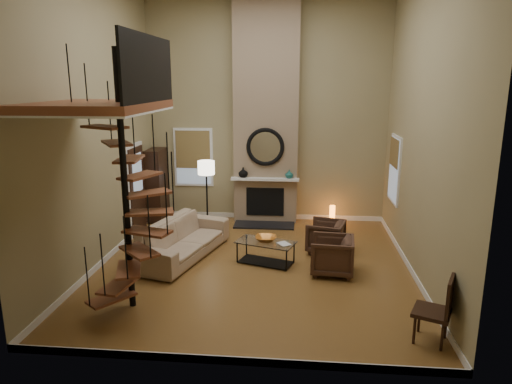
# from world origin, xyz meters

# --- Properties ---
(ground) EXTENTS (6.00, 6.50, 0.01)m
(ground) POSITION_xyz_m (0.00, 0.00, -0.01)
(ground) COLOR olive
(ground) RESTS_ON ground
(back_wall) EXTENTS (6.00, 0.02, 5.50)m
(back_wall) POSITION_xyz_m (0.00, 3.25, 2.75)
(back_wall) COLOR #9B8E64
(back_wall) RESTS_ON ground
(front_wall) EXTENTS (6.00, 0.02, 5.50)m
(front_wall) POSITION_xyz_m (0.00, -3.25, 2.75)
(front_wall) COLOR #9B8E64
(front_wall) RESTS_ON ground
(left_wall) EXTENTS (0.02, 6.50, 5.50)m
(left_wall) POSITION_xyz_m (-3.00, 0.00, 2.75)
(left_wall) COLOR #9B8E64
(left_wall) RESTS_ON ground
(right_wall) EXTENTS (0.02, 6.50, 5.50)m
(right_wall) POSITION_xyz_m (3.00, 0.00, 2.75)
(right_wall) COLOR #9B8E64
(right_wall) RESTS_ON ground
(baseboard_back) EXTENTS (6.00, 0.02, 0.12)m
(baseboard_back) POSITION_xyz_m (0.00, 3.24, 0.06)
(baseboard_back) COLOR white
(baseboard_back) RESTS_ON ground
(baseboard_front) EXTENTS (6.00, 0.02, 0.12)m
(baseboard_front) POSITION_xyz_m (0.00, -3.24, 0.06)
(baseboard_front) COLOR white
(baseboard_front) RESTS_ON ground
(baseboard_left) EXTENTS (0.02, 6.50, 0.12)m
(baseboard_left) POSITION_xyz_m (-2.99, 0.00, 0.06)
(baseboard_left) COLOR white
(baseboard_left) RESTS_ON ground
(baseboard_right) EXTENTS (0.02, 6.50, 0.12)m
(baseboard_right) POSITION_xyz_m (2.99, 0.00, 0.06)
(baseboard_right) COLOR white
(baseboard_right) RESTS_ON ground
(chimney_breast) EXTENTS (1.60, 0.38, 5.50)m
(chimney_breast) POSITION_xyz_m (0.00, 3.06, 2.75)
(chimney_breast) COLOR #8D755C
(chimney_breast) RESTS_ON ground
(hearth) EXTENTS (1.50, 0.60, 0.04)m
(hearth) POSITION_xyz_m (0.00, 2.57, 0.02)
(hearth) COLOR black
(hearth) RESTS_ON ground
(firebox) EXTENTS (0.95, 0.02, 0.72)m
(firebox) POSITION_xyz_m (0.00, 2.86, 0.55)
(firebox) COLOR black
(firebox) RESTS_ON chimney_breast
(mantel) EXTENTS (1.70, 0.18, 0.06)m
(mantel) POSITION_xyz_m (0.00, 2.78, 1.15)
(mantel) COLOR white
(mantel) RESTS_ON chimney_breast
(mirror_frame) EXTENTS (0.94, 0.10, 0.94)m
(mirror_frame) POSITION_xyz_m (0.00, 2.84, 1.95)
(mirror_frame) COLOR black
(mirror_frame) RESTS_ON chimney_breast
(mirror_disc) EXTENTS (0.80, 0.01, 0.80)m
(mirror_disc) POSITION_xyz_m (0.00, 2.85, 1.95)
(mirror_disc) COLOR white
(mirror_disc) RESTS_ON chimney_breast
(vase_left) EXTENTS (0.24, 0.24, 0.25)m
(vase_left) POSITION_xyz_m (-0.55, 2.82, 1.30)
(vase_left) COLOR black
(vase_left) RESTS_ON mantel
(vase_right) EXTENTS (0.20, 0.20, 0.21)m
(vase_right) POSITION_xyz_m (0.60, 2.82, 1.28)
(vase_right) COLOR #185652
(vase_right) RESTS_ON mantel
(window_back) EXTENTS (1.02, 0.06, 1.52)m
(window_back) POSITION_xyz_m (-1.90, 3.22, 1.62)
(window_back) COLOR white
(window_back) RESTS_ON back_wall
(window_right) EXTENTS (0.06, 1.02, 1.52)m
(window_right) POSITION_xyz_m (2.97, 2.00, 1.63)
(window_right) COLOR white
(window_right) RESTS_ON right_wall
(entry_door) EXTENTS (0.10, 1.05, 2.16)m
(entry_door) POSITION_xyz_m (-2.95, 1.80, 1.05)
(entry_door) COLOR white
(entry_door) RESTS_ON ground
(loft) EXTENTS (1.70, 2.20, 1.09)m
(loft) POSITION_xyz_m (-2.04, -1.80, 3.24)
(loft) COLOR brown
(loft) RESTS_ON left_wall
(spiral_stair) EXTENTS (1.47, 1.47, 4.06)m
(spiral_stair) POSITION_xyz_m (-1.78, -1.79, 1.78)
(spiral_stair) COLOR black
(spiral_stair) RESTS_ON ground
(hutch) EXTENTS (0.38, 0.81, 1.81)m
(hutch) POSITION_xyz_m (-2.78, 2.84, 0.95)
(hutch) COLOR black
(hutch) RESTS_ON ground
(sofa) EXTENTS (1.61, 2.68, 0.73)m
(sofa) POSITION_xyz_m (-1.52, 0.37, 0.40)
(sofa) COLOR tan
(sofa) RESTS_ON ground
(armchair_near) EXTENTS (0.90, 0.89, 0.67)m
(armchair_near) POSITION_xyz_m (1.49, 0.86, 0.35)
(armchair_near) COLOR #472D20
(armchair_near) RESTS_ON ground
(armchair_far) EXTENTS (0.86, 0.84, 0.72)m
(armchair_far) POSITION_xyz_m (1.56, -0.20, 0.35)
(armchair_far) COLOR #472D20
(armchair_far) RESTS_ON ground
(coffee_table) EXTENTS (1.26, 0.90, 0.44)m
(coffee_table) POSITION_xyz_m (0.21, 0.17, 0.28)
(coffee_table) COLOR silver
(coffee_table) RESTS_ON ground
(bowl) EXTENTS (0.42, 0.42, 0.10)m
(bowl) POSITION_xyz_m (0.21, 0.22, 0.50)
(bowl) COLOR #C56F22
(bowl) RESTS_ON coffee_table
(book) EXTENTS (0.31, 0.32, 0.03)m
(book) POSITION_xyz_m (0.56, 0.02, 0.46)
(book) COLOR gray
(book) RESTS_ON coffee_table
(floor_lamp) EXTENTS (0.40, 0.40, 1.71)m
(floor_lamp) POSITION_xyz_m (-1.34, 2.09, 1.41)
(floor_lamp) COLOR black
(floor_lamp) RESTS_ON ground
(accent_lamp) EXTENTS (0.14, 0.14, 0.50)m
(accent_lamp) POSITION_xyz_m (1.69, 2.82, 0.25)
(accent_lamp) COLOR orange
(accent_lamp) RESTS_ON ground
(side_chair) EXTENTS (0.64, 0.64, 1.01)m
(side_chair) POSITION_xyz_m (2.78, -2.46, 0.53)
(side_chair) COLOR black
(side_chair) RESTS_ON ground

